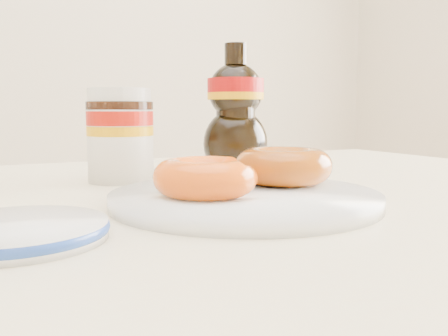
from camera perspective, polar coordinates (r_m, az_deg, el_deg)
name	(u,v)px	position (r m, az deg, el deg)	size (l,w,h in m)	color
dining_table	(161,265)	(0.62, -7.24, -10.92)	(1.40, 0.90, 0.75)	beige
plate	(245,198)	(0.54, 2.38, -3.42)	(0.29, 0.29, 0.01)	white
donut_bitten	(205,177)	(0.52, -2.14, -1.04)	(0.11, 0.11, 0.04)	#F1530D
donut_whole	(283,166)	(0.61, 6.79, 0.26)	(0.12, 0.12, 0.04)	#923109
nutella_jar	(120,132)	(0.73, -11.77, 4.09)	(0.09, 0.09, 0.13)	white
syrup_bottle	(236,110)	(0.79, 1.33, 6.66)	(0.11, 0.09, 0.20)	black
blue_rim_saucer	(15,231)	(0.43, -22.76, -6.64)	(0.15, 0.15, 0.01)	white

